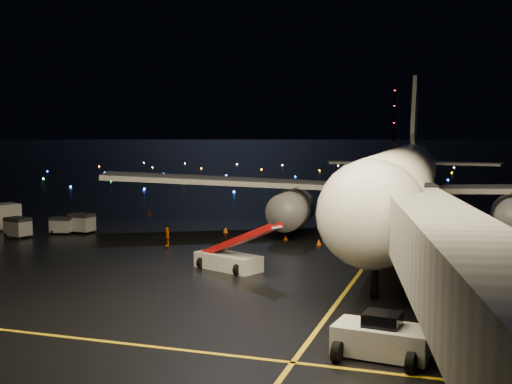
% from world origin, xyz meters
% --- Properties ---
extents(ground, '(2000.00, 2000.00, 0.00)m').
position_xyz_m(ground, '(0.00, 300.00, 0.00)').
color(ground, black).
rests_on(ground, ground).
extents(lane_centre, '(0.25, 80.00, 0.02)m').
position_xyz_m(lane_centre, '(12.00, 15.00, 0.01)').
color(lane_centre, gold).
rests_on(lane_centre, ground).
extents(airliner, '(61.78, 58.87, 17.01)m').
position_xyz_m(airliner, '(13.02, 27.86, 8.51)').
color(airliner, white).
rests_on(airliner, ground).
extents(pushback_tug, '(4.26, 2.60, 1.92)m').
position_xyz_m(pushback_tug, '(15.43, -8.07, 0.96)').
color(pushback_tug, silver).
rests_on(pushback_tug, ground).
extents(belt_loader, '(7.44, 4.66, 3.51)m').
position_xyz_m(belt_loader, '(3.00, 6.49, 1.76)').
color(belt_loader, silver).
rests_on(belt_loader, ground).
extents(crew_c, '(0.83, 0.99, 1.58)m').
position_xyz_m(crew_c, '(-5.22, 13.80, 0.79)').
color(crew_c, '#E25901').
rests_on(crew_c, ground).
extents(safety_cone_0, '(0.53, 0.53, 0.51)m').
position_xyz_m(safety_cone_0, '(6.97, 18.15, 0.26)').
color(safety_cone_0, '#F2570A').
rests_on(safety_cone_0, ground).
extents(safety_cone_1, '(0.51, 0.51, 0.50)m').
position_xyz_m(safety_cone_1, '(3.55, 19.81, 0.25)').
color(safety_cone_1, '#F2570A').
rests_on(safety_cone_1, ground).
extents(safety_cone_2, '(0.53, 0.53, 0.56)m').
position_xyz_m(safety_cone_2, '(-3.10, 22.22, 0.28)').
color(safety_cone_2, '#F2570A').
rests_on(safety_cone_2, ground).
extents(safety_cone_3, '(0.50, 0.50, 0.56)m').
position_xyz_m(safety_cone_3, '(-16.42, 32.16, 0.28)').
color(safety_cone_3, '#F2570A').
rests_on(safety_cone_3, ground).
extents(radio_mast, '(1.80, 1.80, 64.00)m').
position_xyz_m(radio_mast, '(-60.00, 740.00, 32.00)').
color(radio_mast, black).
rests_on(radio_mast, ground).
extents(taxiway_lights, '(164.00, 92.00, 0.36)m').
position_xyz_m(taxiway_lights, '(0.00, 106.00, 0.18)').
color(taxiway_lights, black).
rests_on(taxiway_lights, ground).
extents(baggage_cart_0, '(2.38, 1.80, 1.89)m').
position_xyz_m(baggage_cart_0, '(-16.16, 17.67, 0.94)').
color(baggage_cart_0, gray).
rests_on(baggage_cart_0, ground).
extents(baggage_cart_1, '(2.12, 1.66, 1.62)m').
position_xyz_m(baggage_cart_1, '(-17.68, 16.61, 0.81)').
color(baggage_cart_1, gray).
rests_on(baggage_cart_1, ground).
extents(baggage_cart_2, '(2.49, 2.02, 1.85)m').
position_xyz_m(baggage_cart_2, '(-20.23, 13.56, 0.93)').
color(baggage_cart_2, gray).
rests_on(baggage_cart_2, ground).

